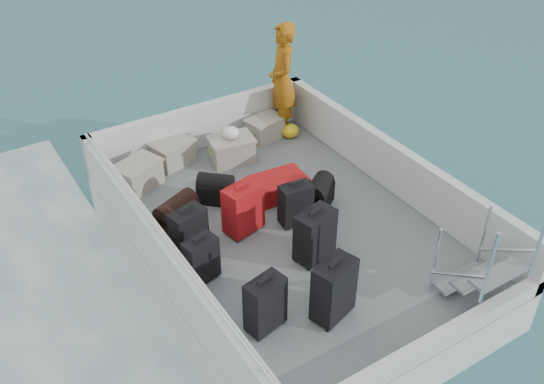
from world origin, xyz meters
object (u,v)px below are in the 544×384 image
at_px(suitcase_3, 334,290).
at_px(suitcase_6, 315,236).
at_px(crate_2, 232,151).
at_px(suitcase_0, 265,305).
at_px(crate_1, 174,153).
at_px(suitcase_2, 189,232).
at_px(crate_0, 139,175).
at_px(suitcase_7, 296,205).
at_px(crate_3, 265,129).
at_px(suitcase_5, 243,209).
at_px(suitcase_8, 279,186).
at_px(passenger, 282,80).
at_px(suitcase_1, 201,260).

height_order(suitcase_3, suitcase_6, suitcase_3).
bearing_deg(suitcase_6, crate_2, 71.21).
relative_size(suitcase_0, crate_1, 1.15).
height_order(suitcase_2, crate_1, suitcase_2).
bearing_deg(crate_0, suitcase_7, -53.31).
relative_size(crate_1, crate_3, 1.05).
xyz_separation_m(suitcase_5, suitcase_8, (0.80, 0.42, -0.19)).
relative_size(suitcase_3, crate_3, 1.33).
height_order(suitcase_3, crate_1, suitcase_3).
xyz_separation_m(suitcase_3, crate_0, (-0.82, 3.41, -0.18)).
distance_m(suitcase_7, passenger, 2.47).
relative_size(suitcase_7, crate_3, 1.06).
distance_m(suitcase_3, crate_1, 3.70).
distance_m(suitcase_1, suitcase_5, 1.00).
xyz_separation_m(suitcase_0, crate_2, (1.30, 3.05, -0.14)).
relative_size(suitcase_6, suitcase_7, 1.15).
xyz_separation_m(suitcase_1, suitcase_7, (1.50, 0.31, -0.00)).
xyz_separation_m(crate_0, crate_2, (1.42, -0.12, 0.01)).
distance_m(suitcase_0, suitcase_5, 1.65).
relative_size(suitcase_0, suitcase_2, 1.06).
distance_m(suitcase_8, crate_2, 1.11).
height_order(suitcase_3, suitcase_8, suitcase_3).
xyz_separation_m(crate_2, crate_3, (0.78, 0.32, -0.02)).
height_order(suitcase_0, suitcase_6, suitcase_6).
height_order(suitcase_8, crate_1, crate_1).
distance_m(suitcase_3, passenger, 4.07).
bearing_deg(suitcase_1, crate_3, 34.40).
distance_m(suitcase_1, suitcase_7, 1.53).
height_order(suitcase_5, crate_3, suitcase_5).
bearing_deg(suitcase_7, suitcase_2, 177.45).
bearing_deg(crate_1, passenger, -1.55).
bearing_deg(passenger, suitcase_3, -5.65).
bearing_deg(suitcase_5, suitcase_3, -100.50).
xyz_separation_m(suitcase_2, suitcase_7, (1.40, -0.21, -0.02)).
relative_size(crate_1, passenger, 0.31).
xyz_separation_m(suitcase_2, suitcase_3, (0.84, -1.76, 0.06)).
height_order(suitcase_6, suitcase_8, suitcase_6).
relative_size(suitcase_1, suitcase_2, 0.94).
bearing_deg(crate_1, suitcase_3, -87.60).
bearing_deg(suitcase_7, crate_1, 114.41).
relative_size(suitcase_5, crate_2, 1.09).
height_order(suitcase_6, crate_2, suitcase_6).
bearing_deg(crate_1, crate_3, -3.32).
xyz_separation_m(suitcase_8, crate_1, (-0.88, 1.51, 0.03)).
relative_size(suitcase_3, passenger, 0.40).
relative_size(suitcase_1, passenger, 0.32).
xyz_separation_m(suitcase_1, suitcase_5, (0.85, 0.53, 0.04)).
relative_size(suitcase_1, suitcase_5, 0.87).
xyz_separation_m(suitcase_7, suitcase_8, (0.15, 0.64, -0.14)).
bearing_deg(passenger, suitcase_7, -9.19).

